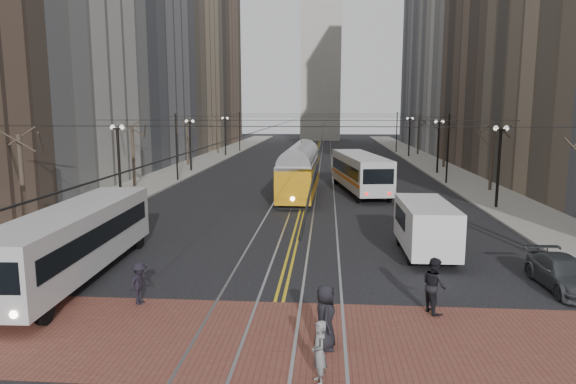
% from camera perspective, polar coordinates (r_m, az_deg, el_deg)
% --- Properties ---
extents(ground, '(260.00, 260.00, 0.00)m').
position_cam_1_polar(ground, '(20.12, -0.74, -11.15)').
color(ground, black).
rests_on(ground, ground).
extents(sidewalk_left, '(5.00, 140.00, 0.15)m').
position_cam_1_polar(sidewalk_left, '(66.30, -10.24, 3.03)').
color(sidewalk_left, gray).
rests_on(sidewalk_left, ground).
extents(sidewalk_right, '(5.00, 140.00, 0.15)m').
position_cam_1_polar(sidewalk_right, '(65.53, 16.09, 2.74)').
color(sidewalk_right, gray).
rests_on(sidewalk_right, ground).
extents(crosswalk_band, '(25.00, 6.00, 0.01)m').
position_cam_1_polar(crosswalk_band, '(16.44, -2.04, -15.95)').
color(crosswalk_band, brown).
rests_on(crosswalk_band, ground).
extents(streetcar_rails, '(4.80, 130.00, 0.02)m').
position_cam_1_polar(streetcar_rails, '(64.20, 2.85, 2.90)').
color(streetcar_rails, gray).
rests_on(streetcar_rails, ground).
extents(centre_lines, '(0.42, 130.00, 0.01)m').
position_cam_1_polar(centre_lines, '(64.19, 2.85, 2.90)').
color(centre_lines, gold).
rests_on(centre_lines, ground).
extents(building_left_mid, '(16.00, 20.00, 34.00)m').
position_cam_1_polar(building_left_mid, '(70.98, -19.03, 16.78)').
color(building_left_mid, slate).
rests_on(building_left_mid, ground).
extents(building_left_far, '(16.00, 20.00, 40.00)m').
position_cam_1_polar(building_left_far, '(109.05, -10.49, 15.86)').
color(building_left_far, brown).
rests_on(building_left_far, ground).
extents(building_right_mid, '(16.00, 20.00, 34.00)m').
position_cam_1_polar(building_right_mid, '(69.75, 25.41, 16.56)').
color(building_right_mid, brown).
rests_on(building_right_mid, ground).
extents(building_right_far, '(16.00, 20.00, 40.00)m').
position_cam_1_polar(building_right_far, '(108.25, 17.73, 15.64)').
color(building_right_far, slate).
rests_on(building_right_far, ground).
extents(lamp_posts, '(27.60, 57.20, 5.60)m').
position_cam_1_polar(lamp_posts, '(47.76, 2.34, 4.12)').
color(lamp_posts, black).
rests_on(lamp_posts, ground).
extents(street_trees, '(31.68, 53.28, 5.60)m').
position_cam_1_polar(street_trees, '(54.23, 2.59, 4.72)').
color(street_trees, '#382D23').
rests_on(street_trees, ground).
extents(trolley_wires, '(25.96, 120.00, 6.60)m').
position_cam_1_polar(trolley_wires, '(53.75, 2.58, 5.72)').
color(trolley_wires, black).
rests_on(trolley_wires, ground).
extents(transit_bus, '(2.88, 11.88, 2.95)m').
position_cam_1_polar(transit_bus, '(23.15, -22.60, -5.32)').
color(transit_bus, '#BCBCBC').
rests_on(transit_bus, ground).
extents(streetcar, '(2.88, 13.90, 3.26)m').
position_cam_1_polar(streetcar, '(42.03, 1.35, 1.84)').
color(streetcar, orange).
rests_on(streetcar, ground).
extents(rear_bus, '(4.58, 12.60, 3.22)m').
position_cam_1_polar(rear_bus, '(43.95, 7.99, 2.04)').
color(rear_bus, '#B9B9B9').
rests_on(rear_bus, ground).
extents(cargo_van, '(2.27, 5.82, 2.57)m').
position_cam_1_polar(cargo_van, '(25.62, 15.03, -4.01)').
color(cargo_van, silver).
rests_on(cargo_van, ground).
extents(sedan_grey, '(2.20, 4.21, 1.37)m').
position_cam_1_polar(sedan_grey, '(52.06, 9.13, 2.09)').
color(sedan_grey, '#383A3F').
rests_on(sedan_grey, ground).
extents(sedan_silver, '(2.28, 4.65, 1.47)m').
position_cam_1_polar(sedan_silver, '(50.09, 6.99, 1.92)').
color(sedan_silver, '#999DA1').
rests_on(sedan_silver, ground).
extents(sedan_parked, '(1.88, 4.36, 1.25)m').
position_cam_1_polar(sedan_parked, '(23.06, 28.31, -7.97)').
color(sedan_parked, '#3D4144').
rests_on(sedan_parked, ground).
extents(pedestrian_a, '(0.70, 1.00, 1.95)m').
position_cam_1_polar(pedestrian_a, '(15.46, 4.16, -13.67)').
color(pedestrian_a, black).
rests_on(pedestrian_a, crosswalk_band).
extents(pedestrian_b, '(0.54, 0.69, 1.68)m').
position_cam_1_polar(pedestrian_b, '(13.74, 3.48, -17.36)').
color(pedestrian_b, gray).
rests_on(pedestrian_b, crosswalk_band).
extents(pedestrian_c, '(1.02, 1.14, 1.95)m').
position_cam_1_polar(pedestrian_c, '(18.68, 15.93, -9.92)').
color(pedestrian_c, black).
rests_on(pedestrian_c, crosswalk_band).
extents(pedestrian_d, '(0.89, 1.13, 1.53)m').
position_cam_1_polar(pedestrian_d, '(19.56, -16.16, -9.71)').
color(pedestrian_d, black).
rests_on(pedestrian_d, crosswalk_band).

